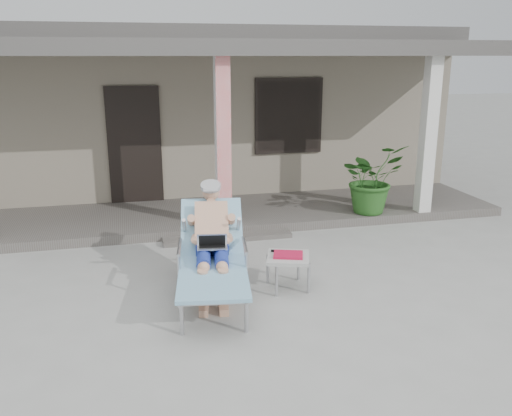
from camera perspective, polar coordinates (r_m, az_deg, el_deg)
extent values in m
plane|color=#9E9E99|center=(6.77, -0.06, -8.38)|extent=(60.00, 60.00, 0.00)
cube|color=gray|center=(12.65, -7.03, 9.92)|extent=(10.00, 5.00, 3.00)
cube|color=#474442|center=(12.59, -7.29, 17.41)|extent=(10.40, 5.40, 0.30)
cube|color=black|center=(10.10, -12.65, 6.47)|extent=(0.95, 0.06, 2.10)
cube|color=black|center=(10.48, 3.45, 9.63)|extent=(1.20, 0.06, 1.30)
cube|color=black|center=(10.48, 3.46, 9.63)|extent=(1.32, 0.05, 1.42)
cube|color=#605B56|center=(9.51, -4.27, -0.72)|extent=(10.00, 2.00, 0.15)
cube|color=red|center=(8.38, -3.51, 6.74)|extent=(0.22, 0.22, 2.61)
cube|color=silver|center=(9.62, 17.66, 7.20)|extent=(0.22, 0.22, 2.61)
cube|color=#474442|center=(9.12, -4.64, 16.44)|extent=(10.00, 2.30, 0.24)
cube|color=#605B56|center=(8.44, -2.99, -3.13)|extent=(2.00, 0.30, 0.07)
cylinder|color=#B7B7BC|center=(5.67, -7.84, -11.36)|extent=(0.05, 0.05, 0.39)
cylinder|color=#B7B7BC|center=(5.68, -1.02, -11.19)|extent=(0.05, 0.05, 0.39)
cylinder|color=#B7B7BC|center=(6.91, -7.35, -6.21)|extent=(0.05, 0.05, 0.39)
cylinder|color=#B7B7BC|center=(6.92, -1.84, -6.08)|extent=(0.05, 0.05, 0.39)
cube|color=#B7B7BC|center=(6.02, -4.54, -7.36)|extent=(0.84, 1.37, 0.03)
cube|color=#82A6C9|center=(6.01, -4.54, -7.14)|extent=(0.95, 1.43, 0.04)
cube|color=#B7B7BC|center=(6.82, -4.68, -2.33)|extent=(0.74, 0.70, 0.52)
cube|color=#82A6C9|center=(6.81, -4.69, -2.05)|extent=(0.86, 0.79, 0.59)
cylinder|color=#9F9FA1|center=(6.97, -4.80, 2.37)|extent=(0.29, 0.29, 0.14)
cube|color=silver|center=(6.38, -4.63, -4.04)|extent=(0.38, 0.30, 0.25)
cube|color=#AEAEA9|center=(6.62, 3.40, -5.22)|extent=(0.64, 0.64, 0.04)
cylinder|color=#B7B7BC|center=(6.46, 2.17, -7.74)|extent=(0.04, 0.04, 0.38)
cylinder|color=#B7B7BC|center=(6.58, 5.58, -7.38)|extent=(0.04, 0.04, 0.38)
cylinder|color=#B7B7BC|center=(6.82, 1.26, -6.43)|extent=(0.04, 0.04, 0.38)
cylinder|color=#B7B7BC|center=(6.93, 4.49, -6.12)|extent=(0.04, 0.04, 0.38)
cube|color=#BB1439|center=(6.60, 3.41, -4.93)|extent=(0.42, 0.36, 0.03)
cube|color=black|center=(6.72, 3.09, -4.59)|extent=(0.34, 0.13, 0.04)
imported|color=#26591E|center=(9.45, 12.04, 3.07)|extent=(1.26, 1.16, 1.19)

